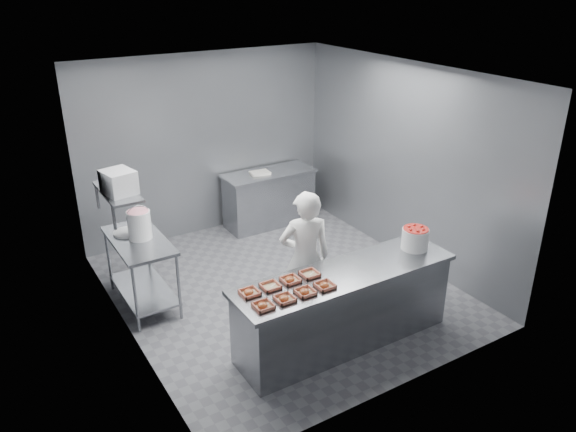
# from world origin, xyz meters

# --- Properties ---
(floor) EXTENTS (4.50, 4.50, 0.00)m
(floor) POSITION_xyz_m (0.00, 0.00, 0.00)
(floor) COLOR #4C4C51
(floor) RESTS_ON ground
(ceiling) EXTENTS (4.50, 4.50, 0.00)m
(ceiling) POSITION_xyz_m (0.00, 0.00, 2.80)
(ceiling) COLOR white
(ceiling) RESTS_ON wall_back
(wall_back) EXTENTS (4.00, 0.04, 2.80)m
(wall_back) POSITION_xyz_m (0.00, 2.25, 1.40)
(wall_back) COLOR slate
(wall_back) RESTS_ON ground
(wall_left) EXTENTS (0.04, 4.50, 2.80)m
(wall_left) POSITION_xyz_m (-2.00, 0.00, 1.40)
(wall_left) COLOR slate
(wall_left) RESTS_ON ground
(wall_right) EXTENTS (0.04, 4.50, 2.80)m
(wall_right) POSITION_xyz_m (2.00, 0.00, 1.40)
(wall_right) COLOR slate
(wall_right) RESTS_ON ground
(service_counter) EXTENTS (2.60, 0.70, 0.90)m
(service_counter) POSITION_xyz_m (0.00, -1.35, 0.45)
(service_counter) COLOR slate
(service_counter) RESTS_ON ground
(prep_table) EXTENTS (0.60, 1.20, 0.90)m
(prep_table) POSITION_xyz_m (-1.65, 0.60, 0.59)
(prep_table) COLOR slate
(prep_table) RESTS_ON ground
(back_counter) EXTENTS (1.50, 0.60, 0.90)m
(back_counter) POSITION_xyz_m (0.90, 1.90, 0.45)
(back_counter) COLOR slate
(back_counter) RESTS_ON ground
(wall_shelf) EXTENTS (0.35, 0.90, 0.03)m
(wall_shelf) POSITION_xyz_m (-1.82, 0.60, 1.55)
(wall_shelf) COLOR slate
(wall_shelf) RESTS_ON wall_left
(tray_0) EXTENTS (0.19, 0.18, 0.06)m
(tray_0) POSITION_xyz_m (-1.10, -1.49, 0.92)
(tray_0) COLOR tan
(tray_0) RESTS_ON service_counter
(tray_1) EXTENTS (0.19, 0.18, 0.06)m
(tray_1) POSITION_xyz_m (-0.86, -1.49, 0.92)
(tray_1) COLOR tan
(tray_1) RESTS_ON service_counter
(tray_2) EXTENTS (0.19, 0.18, 0.06)m
(tray_2) POSITION_xyz_m (-0.62, -1.49, 0.92)
(tray_2) COLOR tan
(tray_2) RESTS_ON service_counter
(tray_3) EXTENTS (0.19, 0.18, 0.06)m
(tray_3) POSITION_xyz_m (-0.38, -1.49, 0.92)
(tray_3) COLOR tan
(tray_3) RESTS_ON service_counter
(tray_4) EXTENTS (0.19, 0.18, 0.06)m
(tray_4) POSITION_xyz_m (-1.10, -1.21, 0.92)
(tray_4) COLOR tan
(tray_4) RESTS_ON service_counter
(tray_5) EXTENTS (0.19, 0.18, 0.04)m
(tray_5) POSITION_xyz_m (-0.85, -1.21, 0.92)
(tray_5) COLOR tan
(tray_5) RESTS_ON service_counter
(tray_6) EXTENTS (0.19, 0.18, 0.06)m
(tray_6) POSITION_xyz_m (-0.62, -1.21, 0.92)
(tray_6) COLOR tan
(tray_6) RESTS_ON service_counter
(tray_7) EXTENTS (0.19, 0.18, 0.04)m
(tray_7) POSITION_xyz_m (-0.37, -1.21, 0.92)
(tray_7) COLOR tan
(tray_7) RESTS_ON service_counter
(worker) EXTENTS (0.70, 0.57, 1.65)m
(worker) POSITION_xyz_m (-0.13, -0.74, 0.83)
(worker) COLOR white
(worker) RESTS_ON ground
(strawberry_tub) EXTENTS (0.31, 0.31, 0.26)m
(strawberry_tub) POSITION_xyz_m (1.01, -1.32, 1.04)
(strawberry_tub) COLOR white
(strawberry_tub) RESTS_ON service_counter
(glaze_bucket) EXTENTS (0.29, 0.28, 0.43)m
(glaze_bucket) POSITION_xyz_m (-1.61, 0.62, 1.09)
(glaze_bucket) COLOR white
(glaze_bucket) RESTS_ON prep_table
(bucket_lid) EXTENTS (0.36, 0.36, 0.03)m
(bucket_lid) POSITION_xyz_m (-1.72, 0.84, 0.91)
(bucket_lid) COLOR white
(bucket_lid) RESTS_ON prep_table
(rag) EXTENTS (0.15, 0.13, 0.02)m
(rag) POSITION_xyz_m (-1.69, 0.95, 0.91)
(rag) COLOR #CCB28C
(rag) RESTS_ON prep_table
(appliance) EXTENTS (0.37, 0.41, 0.27)m
(appliance) POSITION_xyz_m (-1.82, 0.50, 1.70)
(appliance) COLOR gray
(appliance) RESTS_ON wall_shelf
(paper_stack) EXTENTS (0.33, 0.26, 0.04)m
(paper_stack) POSITION_xyz_m (0.74, 1.90, 0.92)
(paper_stack) COLOR silver
(paper_stack) RESTS_ON back_counter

